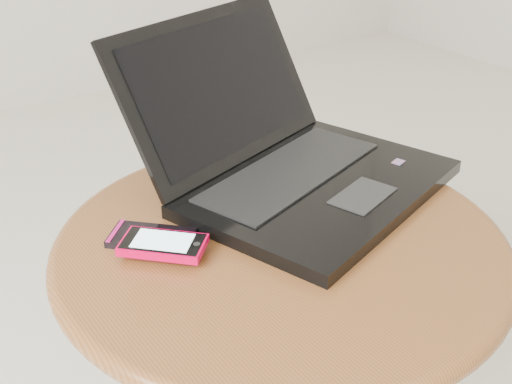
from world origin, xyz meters
TOP-DOWN VIEW (x-y plane):
  - table at (-0.10, 0.09)m, footprint 0.59×0.59m
  - laptop at (-0.01, 0.21)m, footprint 0.47×0.48m
  - phone_black at (-0.25, 0.18)m, footprint 0.11×0.11m
  - phone_pink at (-0.25, 0.14)m, footprint 0.11×0.11m

SIDE VIEW (x-z plane):
  - table at x=-0.10m, z-range 0.13..0.61m
  - phone_black at x=-0.25m, z-range 0.47..0.48m
  - phone_pink at x=-0.25m, z-range 0.48..0.49m
  - laptop at x=-0.01m, z-range 0.40..0.63m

